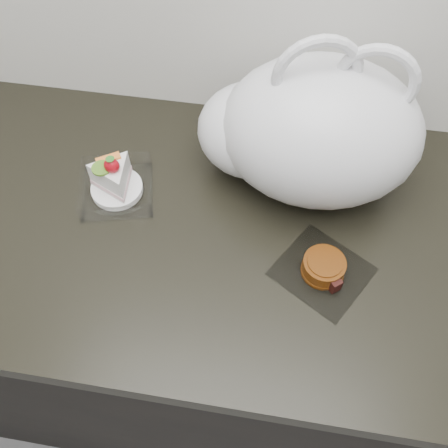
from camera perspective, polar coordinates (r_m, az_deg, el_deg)
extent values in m
cube|color=black|center=(1.33, 0.31, -11.59)|extent=(2.00, 0.60, 0.86)
cube|color=black|center=(0.93, 0.44, -0.89)|extent=(2.04, 0.64, 0.04)
cube|color=white|center=(0.98, -12.04, 3.66)|extent=(0.16, 0.16, 0.00)
cylinder|color=white|center=(0.98, -12.13, 3.96)|extent=(0.10, 0.10, 0.01)
ellipsoid|color=red|center=(0.91, -12.71, 6.53)|extent=(0.03, 0.02, 0.03)
cone|color=#2D7223|center=(0.90, -12.87, 7.12)|extent=(0.02, 0.02, 0.01)
cylinder|color=#5E8F29|center=(0.92, -13.84, 6.22)|extent=(0.04, 0.04, 0.00)
cube|color=orange|center=(0.94, -13.09, 7.30)|extent=(0.05, 0.04, 0.00)
cube|color=white|center=(0.88, 11.14, -5.33)|extent=(0.20, 0.19, 0.00)
cylinder|color=#67350C|center=(0.87, 11.31, -4.82)|extent=(0.09, 0.09, 0.03)
cylinder|color=#67350C|center=(0.88, 11.18, -5.20)|extent=(0.10, 0.10, 0.01)
cylinder|color=#67350C|center=(0.85, 11.49, -4.26)|extent=(0.08, 0.08, 0.00)
cube|color=black|center=(0.86, 12.47, -6.70)|extent=(0.03, 0.03, 0.03)
ellipsoid|color=silver|center=(0.90, 10.86, 10.26)|extent=(0.38, 0.30, 0.26)
ellipsoid|color=silver|center=(0.93, 3.39, 10.58)|extent=(0.22, 0.20, 0.17)
torus|color=silver|center=(0.81, 10.58, 16.33)|extent=(0.14, 0.05, 0.14)
torus|color=silver|center=(0.83, 16.99, 15.30)|extent=(0.13, 0.03, 0.13)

